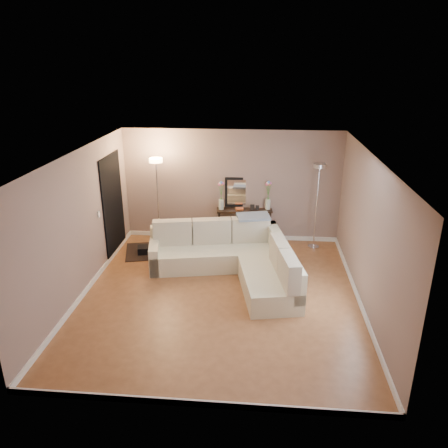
# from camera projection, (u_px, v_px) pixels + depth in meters

# --- Properties ---
(floor) EXTENTS (5.00, 5.50, 0.01)m
(floor) POSITION_uv_depth(u_px,v_px,m) (220.00, 296.00, 8.00)
(floor) COLOR #975E37
(floor) RESTS_ON ground
(ceiling) EXTENTS (5.00, 5.50, 0.01)m
(ceiling) POSITION_uv_depth(u_px,v_px,m) (220.00, 155.00, 7.07)
(ceiling) COLOR white
(ceiling) RESTS_ON ground
(wall_back) EXTENTS (5.00, 0.02, 2.60)m
(wall_back) POSITION_uv_depth(u_px,v_px,m) (232.00, 186.00, 10.10)
(wall_back) COLOR gray
(wall_back) RESTS_ON ground
(wall_front) EXTENTS (5.00, 0.02, 2.60)m
(wall_front) POSITION_uv_depth(u_px,v_px,m) (196.00, 319.00, 4.97)
(wall_front) COLOR gray
(wall_front) RESTS_ON ground
(wall_left) EXTENTS (0.02, 5.50, 2.60)m
(wall_left) POSITION_uv_depth(u_px,v_px,m) (79.00, 225.00, 7.75)
(wall_left) COLOR gray
(wall_left) RESTS_ON ground
(wall_right) EXTENTS (0.02, 5.50, 2.60)m
(wall_right) POSITION_uv_depth(u_px,v_px,m) (368.00, 235.00, 7.33)
(wall_right) COLOR gray
(wall_right) RESTS_ON ground
(baseboard_back) EXTENTS (5.00, 0.03, 0.10)m
(baseboard_back) POSITION_uv_depth(u_px,v_px,m) (231.00, 236.00, 10.53)
(baseboard_back) COLOR white
(baseboard_back) RESTS_ON ground
(baseboard_front) EXTENTS (5.00, 0.03, 0.10)m
(baseboard_front) POSITION_uv_depth(u_px,v_px,m) (199.00, 403.00, 5.44)
(baseboard_front) COLOR white
(baseboard_front) RESTS_ON ground
(baseboard_left) EXTENTS (0.03, 5.50, 0.10)m
(baseboard_left) POSITION_uv_depth(u_px,v_px,m) (89.00, 287.00, 8.19)
(baseboard_left) COLOR white
(baseboard_left) RESTS_ON ground
(baseboard_right) EXTENTS (0.03, 5.50, 0.10)m
(baseboard_right) POSITION_uv_depth(u_px,v_px,m) (359.00, 299.00, 7.78)
(baseboard_right) COLOR white
(baseboard_right) RESTS_ON ground
(doorway) EXTENTS (0.02, 1.20, 2.20)m
(doorway) POSITION_uv_depth(u_px,v_px,m) (113.00, 205.00, 9.40)
(doorway) COLOR black
(doorway) RESTS_ON ground
(switch_plate) EXTENTS (0.02, 0.08, 0.12)m
(switch_plate) POSITION_uv_depth(u_px,v_px,m) (99.00, 214.00, 8.57)
(switch_plate) COLOR white
(switch_plate) RESTS_ON ground
(sectional_sofa) EXTENTS (3.12, 2.70, 0.94)m
(sectional_sofa) POSITION_uv_depth(u_px,v_px,m) (234.00, 257.00, 8.71)
(sectional_sofa) COLOR beige
(sectional_sofa) RESTS_ON floor
(throw_blanket) EXTENTS (0.75, 0.54, 0.09)m
(throw_blanket) POSITION_uv_depth(u_px,v_px,m) (253.00, 216.00, 9.15)
(throw_blanket) COLOR gray
(throw_blanket) RESTS_ON sectional_sofa
(console_table) EXTENTS (1.31, 0.48, 0.79)m
(console_table) POSITION_uv_depth(u_px,v_px,m) (241.00, 223.00, 10.24)
(console_table) COLOR black
(console_table) RESTS_ON floor
(leaning_mirror) EXTENTS (0.90, 0.13, 0.71)m
(leaning_mirror) POSITION_uv_depth(u_px,v_px,m) (244.00, 192.00, 10.14)
(leaning_mirror) COLOR black
(leaning_mirror) RESTS_ON console_table
(table_decor) EXTENTS (0.55, 0.14, 0.13)m
(table_decor) POSITION_uv_depth(u_px,v_px,m) (244.00, 208.00, 10.07)
(table_decor) COLOR #DE5D27
(table_decor) RESTS_ON console_table
(flower_vase_left) EXTENTS (0.15, 0.13, 0.67)m
(flower_vase_left) POSITION_uv_depth(u_px,v_px,m) (221.00, 197.00, 10.01)
(flower_vase_left) COLOR silver
(flower_vase_left) RESTS_ON console_table
(flower_vase_right) EXTENTS (0.15, 0.13, 0.67)m
(flower_vase_right) POSITION_uv_depth(u_px,v_px,m) (268.00, 197.00, 10.02)
(flower_vase_right) COLOR silver
(flower_vase_right) RESTS_ON console_table
(floor_lamp_lit) EXTENTS (0.35, 0.35, 2.03)m
(floor_lamp_lit) POSITION_uv_depth(u_px,v_px,m) (157.00, 185.00, 9.71)
(floor_lamp_lit) COLOR silver
(floor_lamp_lit) RESTS_ON floor
(floor_lamp_unlit) EXTENTS (0.29, 0.29, 1.96)m
(floor_lamp_unlit) POSITION_uv_depth(u_px,v_px,m) (318.00, 189.00, 9.54)
(floor_lamp_unlit) COLOR silver
(floor_lamp_unlit) RESTS_ON floor
(charcoal_rug) EXTENTS (1.53, 1.29, 0.02)m
(charcoal_rug) POSITION_uv_depth(u_px,v_px,m) (156.00, 250.00, 9.84)
(charcoal_rug) COLOR black
(charcoal_rug) RESTS_ON floor
(black_bag) EXTENTS (0.43, 0.35, 0.24)m
(black_bag) POSITION_uv_depth(u_px,v_px,m) (146.00, 251.00, 9.71)
(black_bag) COLOR black
(black_bag) RESTS_ON charcoal_rug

